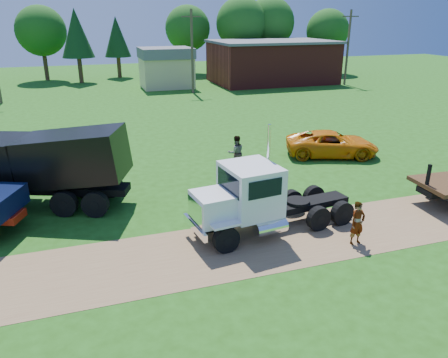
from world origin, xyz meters
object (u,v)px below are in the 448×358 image
object	(u,v)px
white_semi_tractor	(252,199)
black_dump_truck	(41,164)
orange_pickup	(332,144)
spectator_a	(357,223)

from	to	relation	value
white_semi_tractor	black_dump_truck	bearing A→B (deg)	138.48
white_semi_tractor	black_dump_truck	world-z (taller)	white_semi_tractor
orange_pickup	white_semi_tractor	bearing A→B (deg)	152.88
orange_pickup	spectator_a	world-z (taller)	spectator_a
black_dump_truck	orange_pickup	bearing A→B (deg)	29.58
white_semi_tractor	spectator_a	bearing A→B (deg)	-38.46
orange_pickup	spectator_a	xyz separation A→B (m)	(-5.15, -10.23, 0.09)
spectator_a	white_semi_tractor	bearing A→B (deg)	141.29
black_dump_truck	orange_pickup	xyz separation A→B (m)	(16.75, 2.47, -1.26)
white_semi_tractor	spectator_a	size ratio (longest dim) A/B	4.15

